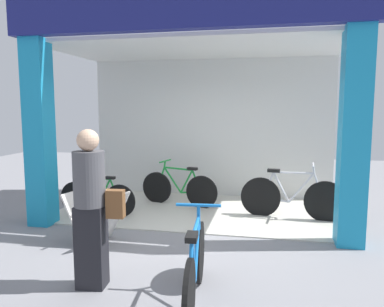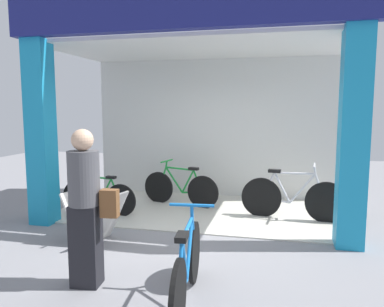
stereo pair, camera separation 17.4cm
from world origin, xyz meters
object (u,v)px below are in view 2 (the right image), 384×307
object	(u,v)px
bicycle_parked_0	(187,269)
pedestrian_0	(86,206)
sandwich_board_sign	(95,217)
bicycle_inside_0	(180,188)
bicycle_inside_1	(293,198)
bicycle_inside_2	(99,197)

from	to	relation	value
bicycle_parked_0	pedestrian_0	xyz separation A→B (m)	(-1.14, 0.17, 0.50)
sandwich_board_sign	pedestrian_0	world-z (taller)	pedestrian_0
bicycle_inside_0	bicycle_parked_0	world-z (taller)	bicycle_parked_0
sandwich_board_sign	bicycle_inside_0	bearing A→B (deg)	73.12
bicycle_parked_0	pedestrian_0	bearing A→B (deg)	171.79
bicycle_inside_0	bicycle_inside_1	xyz separation A→B (m)	(2.10, -0.46, 0.04)
bicycle_inside_0	bicycle_inside_1	world-z (taller)	bicycle_inside_1
bicycle_inside_1	bicycle_parked_0	world-z (taller)	bicycle_inside_1
bicycle_inside_1	bicycle_inside_2	world-z (taller)	bicycle_inside_1
bicycle_inside_2	sandwich_board_sign	bearing A→B (deg)	-64.64
bicycle_parked_0	pedestrian_0	world-z (taller)	pedestrian_0
bicycle_inside_2	sandwich_board_sign	distance (m)	1.42
bicycle_inside_1	bicycle_inside_2	xyz separation A→B (m)	(-3.37, -0.45, -0.07)
bicycle_inside_0	bicycle_inside_2	bearing A→B (deg)	-144.54
bicycle_inside_2	bicycle_parked_0	size ratio (longest dim) A/B	0.87
bicycle_inside_0	bicycle_inside_1	size ratio (longest dim) A/B	0.89
sandwich_board_sign	pedestrian_0	xyz separation A→B (m)	(0.54, -1.22, 0.51)
bicycle_inside_2	sandwich_board_sign	size ratio (longest dim) A/B	1.66
bicycle_inside_0	pedestrian_0	world-z (taller)	pedestrian_0
bicycle_inside_1	pedestrian_0	bearing A→B (deg)	-126.98
bicycle_inside_0	bicycle_inside_2	distance (m)	1.56
bicycle_inside_0	bicycle_parked_0	xyz separation A→B (m)	(1.02, -3.57, 0.02)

